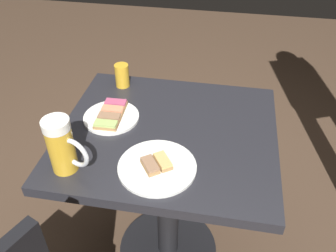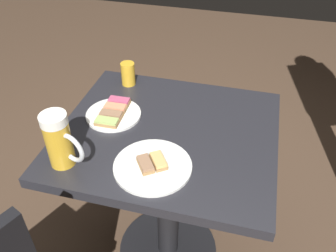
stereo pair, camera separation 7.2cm
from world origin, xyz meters
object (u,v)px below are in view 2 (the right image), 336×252
Objects in this scene: plate_near at (113,113)px; plate_far at (152,166)px; beer_mug at (60,141)px; beer_glass_small at (128,74)px.

plate_far is (-0.21, -0.21, -0.00)m from plate_near.
beer_mug is (-0.05, 0.26, 0.08)m from plate_far.
beer_mug is 1.94× the size of beer_glass_small.
plate_near is at bearing -174.68° from beer_glass_small.
beer_glass_small is (0.22, 0.02, 0.04)m from plate_near.
plate_far is at bearing -79.54° from beer_mug.
plate_far is 0.49m from beer_glass_small.
beer_mug is at bearing 168.18° from plate_near.
beer_mug reaches higher than plate_near.
beer_glass_small is (0.43, 0.23, 0.04)m from plate_far.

